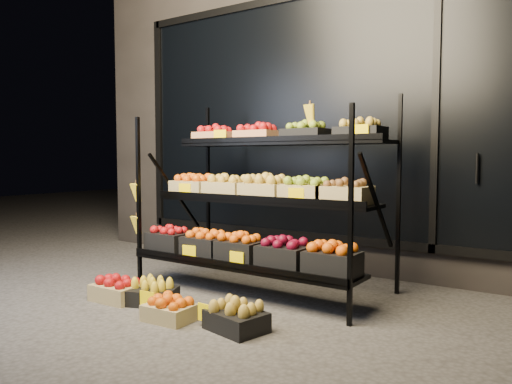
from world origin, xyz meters
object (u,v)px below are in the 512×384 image
Objects in this scene: display_rack at (258,199)px; floor_crate_midleft at (152,293)px; floor_crate_midright at (169,309)px; floor_crate_left at (117,289)px.

display_rack reaches higher than floor_crate_midleft.
floor_crate_midleft is 1.25× the size of floor_crate_midright.
display_rack is 1.36m from floor_crate_left.
floor_crate_left is 0.31m from floor_crate_midleft.
display_rack is at bearing 40.45° from floor_crate_midleft.
display_rack is at bearing 48.91° from floor_crate_left.
floor_crate_midleft is (-0.44, -0.82, -0.70)m from display_rack.
floor_crate_midleft is 0.45m from floor_crate_midright.
floor_crate_midleft is (0.30, 0.09, -0.00)m from floor_crate_left.
floor_crate_left is (-0.74, -0.91, -0.70)m from display_rack.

